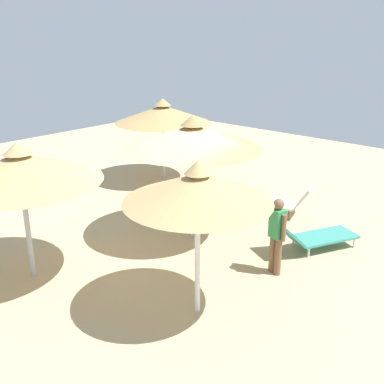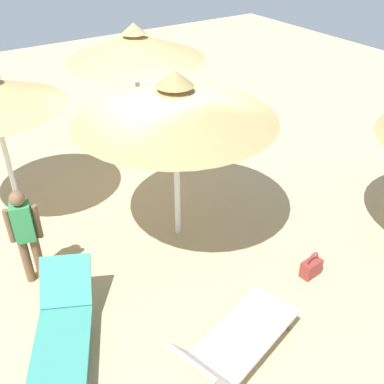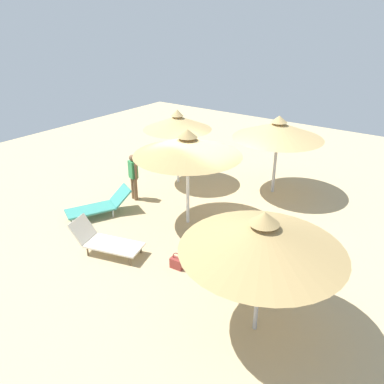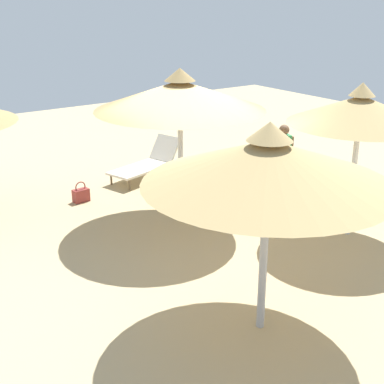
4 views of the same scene
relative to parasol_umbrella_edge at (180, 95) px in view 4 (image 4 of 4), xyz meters
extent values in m
cube|color=tan|center=(0.72, -0.15, -2.39)|extent=(24.00, 24.00, 0.10)
cylinder|color=white|center=(0.00, 0.00, -1.16)|extent=(0.09, 0.09, 2.37)
cone|color=tan|center=(0.00, 0.00, 0.00)|extent=(3.00, 3.00, 0.51)
cone|color=tan|center=(0.00, 0.00, 0.36)|extent=(0.54, 0.54, 0.22)
cylinder|color=white|center=(2.20, 2.06, -1.20)|extent=(0.09, 0.09, 2.28)
cone|color=tan|center=(2.20, 2.06, -0.13)|extent=(2.37, 2.37, 0.47)
cone|color=tan|center=(2.20, 2.06, 0.20)|extent=(0.43, 0.43, 0.22)
cylinder|color=#B2B2B7|center=(3.42, -1.11, -1.20)|extent=(0.10, 0.10, 2.27)
cone|color=tan|center=(3.42, -1.11, -0.16)|extent=(2.94, 2.94, 0.52)
cone|color=tan|center=(3.42, -1.11, 0.20)|extent=(0.53, 0.53, 0.22)
cube|color=teal|center=(-1.47, 2.55, -2.09)|extent=(1.57, 1.23, 0.05)
cylinder|color=silver|center=(-2.13, 2.56, -2.23)|extent=(0.04, 0.04, 0.23)
cylinder|color=silver|center=(-1.88, 3.06, -2.23)|extent=(0.04, 0.04, 0.23)
cylinder|color=silver|center=(-1.05, 2.03, -2.23)|extent=(0.04, 0.04, 0.23)
cylinder|color=silver|center=(-0.81, 2.54, -2.23)|extent=(0.04, 0.04, 0.23)
cube|color=teal|center=(-0.60, 2.13, -1.83)|extent=(0.78, 0.84, 0.50)
cube|color=silver|center=(-2.44, 0.52, -2.07)|extent=(1.05, 1.57, 0.05)
cylinder|color=brown|center=(-2.00, 0.02, -2.22)|extent=(0.04, 0.04, 0.25)
cylinder|color=brown|center=(-2.55, -0.14, -2.22)|extent=(0.04, 0.04, 0.25)
cylinder|color=brown|center=(-2.33, 1.18, -2.22)|extent=(0.04, 0.04, 0.25)
cylinder|color=brown|center=(-2.88, 1.02, -2.22)|extent=(0.04, 0.04, 0.25)
cube|color=silver|center=(-2.69, 1.38, -1.78)|extent=(0.76, 0.56, 0.55)
cylinder|color=brown|center=(0.20, 2.27, -1.96)|extent=(0.13, 0.13, 0.77)
cylinder|color=brown|center=(0.24, 2.42, -1.96)|extent=(0.13, 0.13, 0.77)
cube|color=#338C4C|center=(0.22, 2.35, -1.29)|extent=(0.29, 0.32, 0.57)
sphere|color=brown|center=(0.22, 2.35, -0.90)|extent=(0.21, 0.21, 0.21)
cylinder|color=brown|center=(0.17, 2.17, -1.31)|extent=(0.09, 0.09, 0.53)
cylinder|color=brown|center=(0.27, 2.52, -1.31)|extent=(0.09, 0.09, 0.53)
cube|color=maroon|center=(-1.97, -1.12, -2.21)|extent=(0.20, 0.34, 0.26)
torus|color=maroon|center=(-1.97, -1.12, -2.03)|extent=(0.04, 0.23, 0.23)
camera|label=1|loc=(7.23, 6.40, 2.16)|focal=42.66mm
camera|label=2|loc=(-5.13, 3.10, 2.42)|focal=41.88mm
camera|label=3|loc=(-7.87, -5.83, 3.19)|focal=35.57mm
camera|label=4|loc=(7.68, -5.19, 1.63)|focal=50.30mm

